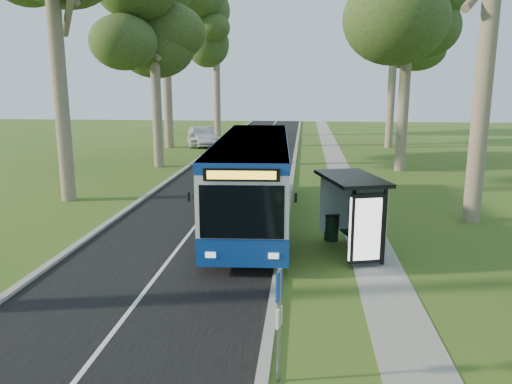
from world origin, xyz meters
TOP-DOWN VIEW (x-y plane):
  - ground at (0.00, 0.00)m, footprint 120.00×120.00m
  - road at (-3.50, 10.00)m, footprint 7.00×100.00m
  - kerb_east at (0.00, 10.00)m, footprint 0.25×100.00m
  - kerb_west at (-7.00, 10.00)m, footprint 0.25×100.00m
  - centre_line at (-3.50, 10.00)m, footprint 0.12×100.00m
  - footpath at (3.00, 10.00)m, footprint 1.50×100.00m
  - bus at (-1.32, 5.25)m, footprint 3.30×12.81m
  - bus_stop_sign at (0.30, -5.91)m, footprint 0.12×0.31m
  - bus_shelter at (2.37, 1.18)m, footprint 2.38×3.32m
  - litter_bin at (1.72, 2.92)m, footprint 0.55×0.55m
  - car_white at (-8.80, 29.42)m, footprint 2.97×4.86m
  - car_silver at (-8.37, 29.45)m, footprint 3.63×5.32m
  - tree_west_c at (-9.00, 18.00)m, footprint 5.20×5.20m
  - tree_west_e at (-8.50, 38.00)m, footprint 5.20×5.20m
  - tree_east_d at (8.00, 30.00)m, footprint 5.20×5.20m

SIDE VIEW (x-z plane):
  - ground at x=0.00m, z-range 0.00..0.00m
  - road at x=-3.50m, z-range 0.00..0.02m
  - footpath at x=3.00m, z-range 0.00..0.02m
  - centre_line at x=-3.50m, z-range 0.02..0.02m
  - kerb_east at x=0.00m, z-range 0.00..0.12m
  - kerb_west at x=-7.00m, z-range 0.00..0.12m
  - litter_bin at x=1.72m, z-range 0.01..0.97m
  - car_white at x=-8.80m, z-range 0.00..1.54m
  - car_silver at x=-8.37m, z-range 0.00..1.66m
  - bus_stop_sign at x=0.30m, z-range 0.29..2.54m
  - bus at x=-1.32m, z-range 0.06..3.42m
  - bus_shelter at x=2.37m, z-range 0.53..3.10m
  - tree_west_c at x=-9.00m, z-range 3.17..16.26m
  - tree_east_d at x=8.00m, z-range 3.39..17.42m
  - tree_west_e at x=-8.50m, z-range 3.85..19.85m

